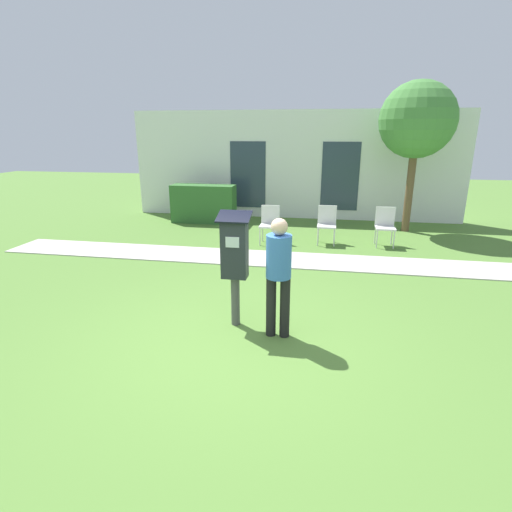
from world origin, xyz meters
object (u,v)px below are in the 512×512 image
parking_meter (235,255)px  outdoor_chair_left (270,221)px  outdoor_chair_middle (327,222)px  person_standing (279,269)px  outdoor_chair_right (385,223)px

parking_meter → outdoor_chair_left: size_ratio=1.77×
parking_meter → outdoor_chair_middle: size_ratio=1.77×
person_standing → outdoor_chair_middle: bearing=80.8°
person_standing → outdoor_chair_left: bearing=97.3°
outdoor_chair_middle → outdoor_chair_right: bearing=26.4°
outdoor_chair_right → outdoor_chair_left: bearing=-178.0°
outdoor_chair_left → outdoor_chair_middle: size_ratio=1.00×
outdoor_chair_middle → person_standing: bearing=-72.3°
person_standing → outdoor_chair_left: person_standing is taller
parking_meter → outdoor_chair_middle: parking_meter is taller
outdoor_chair_middle → outdoor_chair_right: (1.35, 0.04, 0.00)m
outdoor_chair_left → parking_meter: bearing=-71.6°
person_standing → outdoor_chair_middle: 4.82m
parking_meter → outdoor_chair_left: 4.36m
outdoor_chair_left → outdoor_chair_right: same height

